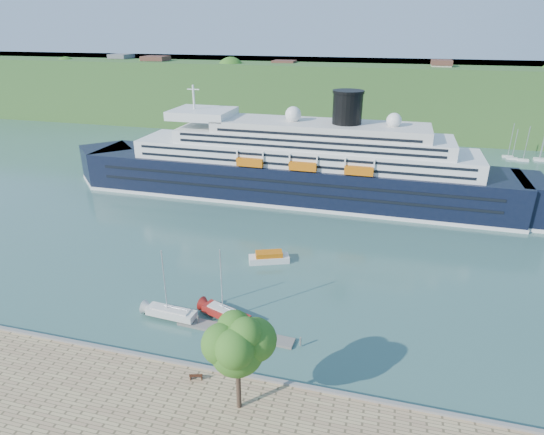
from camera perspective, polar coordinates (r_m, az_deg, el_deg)
The scene contains 10 objects.
ground at distance 56.96m, azimuth -11.63°, elevation -18.08°, with size 400.00×400.00×0.00m, color #335A55.
far_hillside at distance 185.57m, azimuth 8.49°, elevation 15.09°, with size 400.00×50.00×24.00m, color #2F5A24.
quay_coping at distance 56.08m, azimuth -11.82°, elevation -17.32°, with size 220.00×0.50×0.30m, color slate.
cruise_ship at distance 102.13m, azimuth 2.60°, elevation 9.06°, with size 109.84×15.99×24.67m, color black, non-canonical shape.
park_bench at distance 53.53m, azimuth -9.51°, elevation -18.97°, with size 1.47×0.60×0.94m, color #3F1F12, non-canonical shape.
promenade_tree at distance 46.42m, azimuth -4.35°, elevation -17.42°, with size 7.19×7.19×11.91m, color #2E671B, non-canonical shape.
floating_pontoon at distance 61.18m, azimuth -4.69°, elevation -14.07°, with size 15.93×1.95×0.35m, color gray, non-canonical shape.
sailboat_white_near at distance 62.26m, azimuth -12.85°, elevation -8.58°, with size 7.70×2.14×9.94m, color silver, non-canonical shape.
sailboat_red at distance 60.83m, azimuth -5.94°, elevation -8.81°, with size 7.80×2.17×10.08m, color maroon, non-canonical shape.
tender_launch at distance 76.82m, azimuth -0.38°, elevation -4.95°, with size 6.81×2.33×1.88m, color #C8610B, non-canonical shape.
Camera 1 is at (21.33, -37.62, 37.06)m, focal length 30.00 mm.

